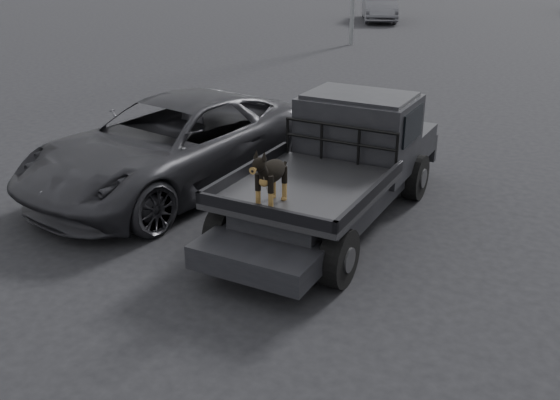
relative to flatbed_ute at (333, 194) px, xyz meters
The scene contains 7 objects.
ground 1.75m from the flatbed_ute, 63.02° to the right, with size 120.00×120.00×0.00m, color black.
flatbed_ute is the anchor object (origin of this frame).
ute_cab 1.31m from the flatbed_ute, 90.00° to the left, with size 1.72×1.30×0.88m, color black, non-canonical shape.
headache_rack 0.76m from the flatbed_ute, 90.00° to the left, with size 1.80×0.08×0.55m, color black, non-canonical shape.
dog 1.90m from the flatbed_ute, 93.99° to the right, with size 0.32×0.60×0.74m, color black, non-canonical shape.
parked_suv 3.01m from the flatbed_ute, behind, with size 2.57×5.57×1.55m, color #29292E.
distant_car_a 25.60m from the flatbed_ute, 108.22° to the left, with size 1.61×4.60×1.52m, color #515157.
Camera 1 is at (2.63, -6.55, 4.03)m, focal length 40.00 mm.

